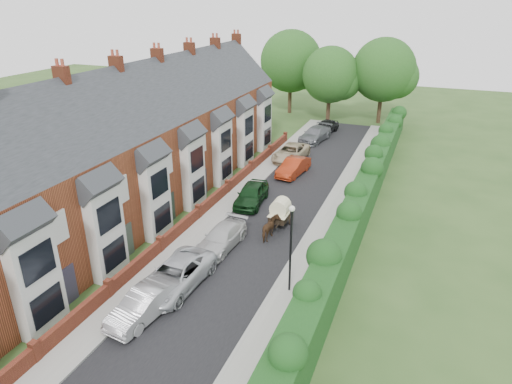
# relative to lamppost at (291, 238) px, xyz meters

# --- Properties ---
(ground) EXTENTS (140.00, 140.00, 0.00)m
(ground) POSITION_rel_lamppost_xyz_m (-3.40, -4.00, -3.30)
(ground) COLOR #2D4C1E
(ground) RESTS_ON ground
(road) EXTENTS (6.00, 58.00, 0.02)m
(road) POSITION_rel_lamppost_xyz_m (-3.90, 7.00, -3.29)
(road) COLOR black
(road) RESTS_ON ground
(pavement_hedge_side) EXTENTS (2.20, 58.00, 0.12)m
(pavement_hedge_side) POSITION_rel_lamppost_xyz_m (0.20, 7.00, -3.24)
(pavement_hedge_side) COLOR gray
(pavement_hedge_side) RESTS_ON ground
(pavement_house_side) EXTENTS (1.70, 58.00, 0.12)m
(pavement_house_side) POSITION_rel_lamppost_xyz_m (-7.75, 7.00, -3.24)
(pavement_house_side) COLOR gray
(pavement_house_side) RESTS_ON ground
(kerb_hedge_side) EXTENTS (0.18, 58.00, 0.13)m
(kerb_hedge_side) POSITION_rel_lamppost_xyz_m (-0.85, 7.00, -3.23)
(kerb_hedge_side) COLOR #9A9A95
(kerb_hedge_side) RESTS_ON ground
(kerb_house_side) EXTENTS (0.18, 58.00, 0.13)m
(kerb_house_side) POSITION_rel_lamppost_xyz_m (-6.95, 7.00, -3.23)
(kerb_house_side) COLOR #9A9A95
(kerb_house_side) RESTS_ON ground
(hedge) EXTENTS (2.10, 58.00, 2.85)m
(hedge) POSITION_rel_lamppost_xyz_m (2.00, 7.00, -1.70)
(hedge) COLOR #113814
(hedge) RESTS_ON ground
(terrace_row) EXTENTS (9.05, 40.50, 11.50)m
(terrace_row) POSITION_rel_lamppost_xyz_m (-14.27, 5.98, 1.18)
(terrace_row) COLOR #964426
(terrace_row) RESTS_ON ground
(garden_wall_row) EXTENTS (0.35, 40.35, 1.10)m
(garden_wall_row) POSITION_rel_lamppost_xyz_m (-8.75, 6.00, -2.84)
(garden_wall_row) COLOR brown
(garden_wall_row) RESTS_ON ground
(lamppost) EXTENTS (0.32, 0.32, 5.16)m
(lamppost) POSITION_rel_lamppost_xyz_m (0.00, 0.00, 0.00)
(lamppost) COLOR black
(lamppost) RESTS_ON ground
(tree_far_left) EXTENTS (7.14, 6.80, 9.29)m
(tree_far_left) POSITION_rel_lamppost_xyz_m (-6.05, 36.08, 2.41)
(tree_far_left) COLOR #332316
(tree_far_left) RESTS_ON ground
(tree_far_right) EXTENTS (7.98, 7.60, 10.31)m
(tree_far_right) POSITION_rel_lamppost_xyz_m (-0.01, 38.08, 3.02)
(tree_far_right) COLOR #332316
(tree_far_right) RESTS_ON ground
(tree_far_back) EXTENTS (8.40, 8.00, 10.82)m
(tree_far_back) POSITION_rel_lamppost_xyz_m (-11.99, 39.08, 3.32)
(tree_far_back) COLOR #332316
(tree_far_back) RESTS_ON ground
(car_silver_a) EXTENTS (2.14, 4.61, 1.46)m
(car_silver_a) POSITION_rel_lamppost_xyz_m (-6.08, -4.60, -2.57)
(car_silver_a) COLOR #A3A2A7
(car_silver_a) RESTS_ON ground
(car_silver_b) EXTENTS (2.80, 5.62, 1.53)m
(car_silver_b) POSITION_rel_lamppost_xyz_m (-5.92, -1.90, -2.53)
(car_silver_b) COLOR silver
(car_silver_b) RESTS_ON ground
(car_white) EXTENTS (2.13, 4.73, 1.34)m
(car_white) POSITION_rel_lamppost_xyz_m (-5.46, 3.00, -2.62)
(car_white) COLOR silver
(car_white) RESTS_ON ground
(car_green) EXTENTS (2.36, 4.88, 1.60)m
(car_green) POSITION_rel_lamppost_xyz_m (-6.17, 9.77, -2.49)
(car_green) COLOR black
(car_green) RESTS_ON ground
(car_red) EXTENTS (2.15, 4.68, 1.49)m
(car_red) POSITION_rel_lamppost_xyz_m (-5.00, 16.86, -2.55)
(car_red) COLOR #9B2A10
(car_red) RESTS_ON ground
(car_beige) EXTENTS (2.78, 5.51, 1.49)m
(car_beige) POSITION_rel_lamppost_xyz_m (-6.40, 20.57, -2.55)
(car_beige) COLOR #C1AE8B
(car_beige) RESTS_ON ground
(car_grey) EXTENTS (3.06, 5.58, 1.53)m
(car_grey) POSITION_rel_lamppost_xyz_m (-5.82, 27.54, -2.53)
(car_grey) COLOR slate
(car_grey) RESTS_ON ground
(car_black) EXTENTS (2.74, 4.75, 1.52)m
(car_black) POSITION_rel_lamppost_xyz_m (-5.52, 31.00, -2.54)
(car_black) COLOR black
(car_black) RESTS_ON ground
(horse) EXTENTS (0.85, 1.82, 1.52)m
(horse) POSITION_rel_lamppost_xyz_m (-2.92, 5.11, -2.53)
(horse) COLOR #442B19
(horse) RESTS_ON ground
(horse_cart) EXTENTS (1.31, 2.90, 2.09)m
(horse_cart) POSITION_rel_lamppost_xyz_m (-2.92, 7.06, -2.10)
(horse_cart) COLOR black
(horse_cart) RESTS_ON ground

